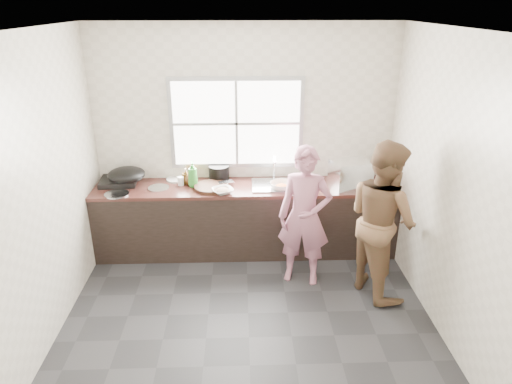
{
  "coord_description": "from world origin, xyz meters",
  "views": [
    {
      "loc": [
        -0.05,
        -3.75,
        2.9
      ],
      "look_at": [
        0.1,
        0.65,
        1.05
      ],
      "focal_mm": 32.0,
      "sensor_mm": 36.0,
      "label": 1
    }
  ],
  "objects_px": {
    "bowl_mince": "(223,191)",
    "plate_food": "(176,179)",
    "woman": "(304,221)",
    "black_pot": "(219,173)",
    "bottle_brown_tall": "(186,176)",
    "burner": "(119,180)",
    "bowl_crabs": "(282,187)",
    "bottle_brown_short": "(191,178)",
    "dish_rack": "(350,174)",
    "pot_lid_right": "(159,188)",
    "wok": "(126,175)",
    "cutting_board": "(211,187)",
    "pot_lid_left": "(117,194)",
    "bottle_green": "(193,174)",
    "glass_jar": "(181,181)",
    "person_side": "(382,219)",
    "bowl_held": "(303,189)"
  },
  "relations": [
    {
      "from": "bowl_mince",
      "to": "plate_food",
      "type": "height_order",
      "value": "bowl_mince"
    },
    {
      "from": "woman",
      "to": "black_pot",
      "type": "relative_size",
      "value": 5.78
    },
    {
      "from": "woman",
      "to": "bottle_brown_tall",
      "type": "distance_m",
      "value": 1.58
    },
    {
      "from": "burner",
      "to": "bowl_crabs",
      "type": "bearing_deg",
      "value": -8.07
    },
    {
      "from": "bottle_brown_tall",
      "to": "bottle_brown_short",
      "type": "distance_m",
      "value": 0.08
    },
    {
      "from": "dish_rack",
      "to": "pot_lid_right",
      "type": "height_order",
      "value": "dish_rack"
    },
    {
      "from": "burner",
      "to": "wok",
      "type": "xyz_separation_m",
      "value": [
        0.13,
        -0.11,
        0.11
      ]
    },
    {
      "from": "cutting_board",
      "to": "wok",
      "type": "height_order",
      "value": "wok"
    },
    {
      "from": "woman",
      "to": "bowl_crabs",
      "type": "xyz_separation_m",
      "value": [
        -0.2,
        0.57,
        0.17
      ]
    },
    {
      "from": "black_pot",
      "to": "pot_lid_left",
      "type": "height_order",
      "value": "black_pot"
    },
    {
      "from": "woman",
      "to": "pot_lid_left",
      "type": "height_order",
      "value": "woman"
    },
    {
      "from": "bottle_brown_short",
      "to": "burner",
      "type": "relative_size",
      "value": 0.42
    },
    {
      "from": "bottle_brown_short",
      "to": "dish_rack",
      "type": "bearing_deg",
      "value": -4.76
    },
    {
      "from": "burner",
      "to": "bottle_green",
      "type": "bearing_deg",
      "value": -8.84
    },
    {
      "from": "glass_jar",
      "to": "bottle_green",
      "type": "bearing_deg",
      "value": -13.79
    },
    {
      "from": "plate_food",
      "to": "bottle_brown_tall",
      "type": "height_order",
      "value": "bottle_brown_tall"
    },
    {
      "from": "dish_rack",
      "to": "black_pot",
      "type": "bearing_deg",
      "value": 153.04
    },
    {
      "from": "bowl_crabs",
      "to": "black_pot",
      "type": "relative_size",
      "value": 0.87
    },
    {
      "from": "bottle_brown_short",
      "to": "bottle_green",
      "type": "bearing_deg",
      "value": -62.02
    },
    {
      "from": "person_side",
      "to": "pot_lid_left",
      "type": "bearing_deg",
      "value": 55.73
    },
    {
      "from": "glass_jar",
      "to": "bowl_mince",
      "type": "bearing_deg",
      "value": -27.59
    },
    {
      "from": "bowl_held",
      "to": "pot_lid_right",
      "type": "height_order",
      "value": "bowl_held"
    },
    {
      "from": "woman",
      "to": "pot_lid_right",
      "type": "height_order",
      "value": "woman"
    },
    {
      "from": "bowl_held",
      "to": "pot_lid_right",
      "type": "bearing_deg",
      "value": 174.18
    },
    {
      "from": "person_side",
      "to": "bowl_held",
      "type": "height_order",
      "value": "person_side"
    },
    {
      "from": "bowl_held",
      "to": "dish_rack",
      "type": "height_order",
      "value": "dish_rack"
    },
    {
      "from": "cutting_board",
      "to": "bowl_mince",
      "type": "bearing_deg",
      "value": -45.76
    },
    {
      "from": "bowl_held",
      "to": "bottle_brown_short",
      "type": "distance_m",
      "value": 1.34
    },
    {
      "from": "bowl_crabs",
      "to": "dish_rack",
      "type": "height_order",
      "value": "dish_rack"
    },
    {
      "from": "woman",
      "to": "bottle_green",
      "type": "bearing_deg",
      "value": 164.99
    },
    {
      "from": "cutting_board",
      "to": "bottle_green",
      "type": "distance_m",
      "value": 0.27
    },
    {
      "from": "pot_lid_left",
      "to": "bottle_green",
      "type": "bearing_deg",
      "value": 15.09
    },
    {
      "from": "glass_jar",
      "to": "dish_rack",
      "type": "distance_m",
      "value": 2.01
    },
    {
      "from": "bottle_brown_tall",
      "to": "burner",
      "type": "relative_size",
      "value": 0.41
    },
    {
      "from": "woman",
      "to": "pot_lid_left",
      "type": "bearing_deg",
      "value": -178.28
    },
    {
      "from": "woman",
      "to": "dish_rack",
      "type": "bearing_deg",
      "value": 59.03
    },
    {
      "from": "black_pot",
      "to": "glass_jar",
      "type": "height_order",
      "value": "black_pot"
    },
    {
      "from": "bottle_green",
      "to": "glass_jar",
      "type": "height_order",
      "value": "bottle_green"
    },
    {
      "from": "dish_rack",
      "to": "bowl_held",
      "type": "bearing_deg",
      "value": 176.57
    },
    {
      "from": "woman",
      "to": "glass_jar",
      "type": "bearing_deg",
      "value": 166.51
    },
    {
      "from": "bowl_mince",
      "to": "bottle_brown_short",
      "type": "xyz_separation_m",
      "value": [
        -0.39,
        0.28,
        0.06
      ]
    },
    {
      "from": "woman",
      "to": "bowl_crabs",
      "type": "distance_m",
      "value": 0.63
    },
    {
      "from": "pot_lid_left",
      "to": "bowl_crabs",
      "type": "bearing_deg",
      "value": 2.83
    },
    {
      "from": "cutting_board",
      "to": "dish_rack",
      "type": "height_order",
      "value": "dish_rack"
    },
    {
      "from": "burner",
      "to": "dish_rack",
      "type": "bearing_deg",
      "value": -5.11
    },
    {
      "from": "woman",
      "to": "burner",
      "type": "distance_m",
      "value": 2.32
    },
    {
      "from": "cutting_board",
      "to": "bottle_brown_tall",
      "type": "bearing_deg",
      "value": 148.93
    },
    {
      "from": "pot_lid_right",
      "to": "burner",
      "type": "bearing_deg",
      "value": 158.61
    },
    {
      "from": "bottle_brown_tall",
      "to": "pot_lid_left",
      "type": "bearing_deg",
      "value": -156.43
    },
    {
      "from": "burner",
      "to": "dish_rack",
      "type": "distance_m",
      "value": 2.78
    }
  ]
}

